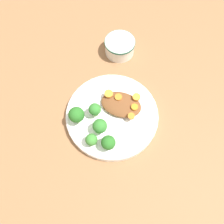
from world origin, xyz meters
name	(u,v)px	position (x,y,z in m)	size (l,w,h in m)	color
ground_plane	(112,117)	(0.00, 0.00, 0.00)	(4.00, 4.00, 0.00)	#8C603D
plate	(112,115)	(0.00, 0.00, 0.01)	(0.28, 0.28, 0.03)	white
dip_bowl	(120,46)	(0.05, -0.25, 0.03)	(0.10, 0.10, 0.05)	white
stew_mound	(121,104)	(-0.02, -0.03, 0.03)	(0.12, 0.08, 0.02)	brown
broccoli_floret_0	(100,126)	(0.02, 0.06, 0.05)	(0.04, 0.04, 0.05)	#7FA85B
broccoli_floret_1	(108,143)	(-0.02, 0.10, 0.05)	(0.04, 0.04, 0.05)	#759E51
broccoli_floret_2	(91,140)	(0.03, 0.10, 0.05)	(0.03, 0.03, 0.04)	#759E51
broccoli_floret_3	(77,115)	(0.09, 0.05, 0.06)	(0.05, 0.05, 0.06)	#7FA85B
broccoli_floret_4	(95,110)	(0.05, 0.01, 0.05)	(0.04, 0.04, 0.05)	#7FA85B
carrot_slice_0	(135,107)	(-0.06, -0.03, 0.05)	(0.02, 0.02, 0.01)	orange
carrot_slice_1	(118,97)	(-0.01, -0.05, 0.04)	(0.02, 0.02, 0.00)	orange
carrot_slice_2	(132,115)	(-0.06, 0.00, 0.05)	(0.02, 0.02, 0.01)	orange
carrot_slice_3	(109,94)	(0.03, -0.05, 0.05)	(0.03, 0.03, 0.01)	orange
carrot_slice_4	(136,97)	(-0.06, -0.06, 0.05)	(0.02, 0.02, 0.01)	orange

